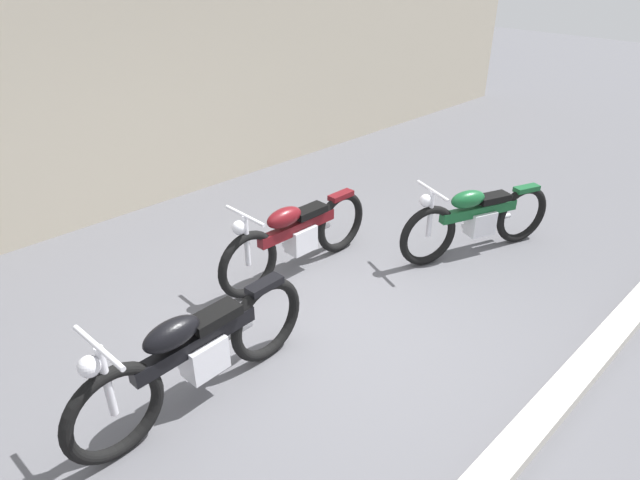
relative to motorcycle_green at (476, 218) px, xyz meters
name	(u,v)px	position (x,y,z in m)	size (l,w,h in m)	color
ground_plane	(330,331)	(-2.26, 0.12, -0.44)	(40.00, 40.00, 0.00)	#56565B
building_wall	(114,105)	(-2.26, 3.98, 0.97)	(18.00, 0.30, 2.83)	#B2A893
curb_strip	(519,443)	(-2.26, -1.79, -0.38)	(18.00, 0.24, 0.12)	#B7B2A8
motorcycle_green	(476,218)	(0.00, 0.00, 0.00)	(1.95, 0.91, 0.92)	black
motorcycle_maroon	(296,236)	(-1.76, 1.13, 0.01)	(2.08, 0.58, 0.93)	black
motorcycle_black	(196,354)	(-3.62, 0.23, 0.03)	(2.19, 0.61, 0.98)	black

